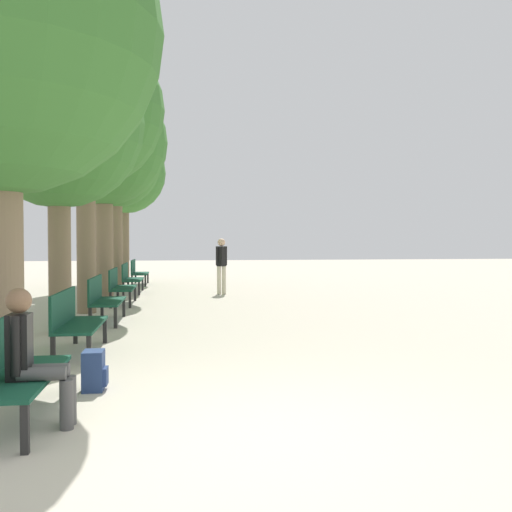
# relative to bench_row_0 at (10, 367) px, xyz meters

# --- Properties ---
(ground_plane) EXTENTS (80.00, 80.00, 0.00)m
(ground_plane) POSITION_rel_bench_row_0_xyz_m (2.04, -0.52, -0.51)
(ground_plane) COLOR beige
(bench_row_0) EXTENTS (0.54, 1.70, 0.91)m
(bench_row_0) POSITION_rel_bench_row_0_xyz_m (0.00, 0.00, 0.00)
(bench_row_0) COLOR #144733
(bench_row_0) RESTS_ON ground_plane
(bench_row_1) EXTENTS (0.54, 1.70, 0.91)m
(bench_row_1) POSITION_rel_bench_row_0_xyz_m (0.00, 3.12, 0.00)
(bench_row_1) COLOR #144733
(bench_row_1) RESTS_ON ground_plane
(bench_row_2) EXTENTS (0.54, 1.70, 0.91)m
(bench_row_2) POSITION_rel_bench_row_0_xyz_m (0.00, 6.25, 0.00)
(bench_row_2) COLOR #144733
(bench_row_2) RESTS_ON ground_plane
(bench_row_3) EXTENTS (0.54, 1.70, 0.91)m
(bench_row_3) POSITION_rel_bench_row_0_xyz_m (0.00, 9.37, 0.00)
(bench_row_3) COLOR #144733
(bench_row_3) RESTS_ON ground_plane
(bench_row_4) EXTENTS (0.54, 1.70, 0.91)m
(bench_row_4) POSITION_rel_bench_row_0_xyz_m (0.00, 12.50, 0.00)
(bench_row_4) COLOR #144733
(bench_row_4) RESTS_ON ground_plane
(bench_row_5) EXTENTS (0.54, 1.70, 0.91)m
(bench_row_5) POSITION_rel_bench_row_0_xyz_m (0.00, 15.62, 0.00)
(bench_row_5) COLOR #144733
(bench_row_5) RESTS_ON ground_plane
(tree_row_1) EXTENTS (2.94, 2.94, 5.13)m
(tree_row_1) POSITION_rel_bench_row_0_xyz_m (-0.55, 4.92, 3.12)
(tree_row_1) COLOR #7A664C
(tree_row_1) RESTS_ON ground_plane
(tree_row_2) EXTENTS (3.50, 3.50, 6.29)m
(tree_row_2) POSITION_rel_bench_row_0_xyz_m (-0.55, 7.77, 4.00)
(tree_row_2) COLOR #7A664C
(tree_row_2) RESTS_ON ground_plane
(tree_row_3) EXTENTS (3.50, 3.50, 6.09)m
(tree_row_3) POSITION_rel_bench_row_0_xyz_m (-0.55, 10.89, 3.79)
(tree_row_3) COLOR #7A664C
(tree_row_3) RESTS_ON ground_plane
(tree_row_4) EXTENTS (2.95, 2.95, 5.65)m
(tree_row_4) POSITION_rel_bench_row_0_xyz_m (-0.55, 13.87, 3.62)
(tree_row_4) COLOR #7A664C
(tree_row_4) RESTS_ON ground_plane
(tree_row_5) EXTENTS (3.11, 3.11, 5.74)m
(tree_row_5) POSITION_rel_bench_row_0_xyz_m (-0.55, 16.98, 3.66)
(tree_row_5) COLOR #7A664C
(tree_row_5) RESTS_ON ground_plane
(person_seated) EXTENTS (0.57, 0.32, 1.23)m
(person_seated) POSITION_rel_bench_row_0_xyz_m (0.25, -0.19, 0.15)
(person_seated) COLOR #4C4C4C
(person_seated) RESTS_ON ground_plane
(backpack) EXTENTS (0.26, 0.29, 0.44)m
(backpack) POSITION_rel_bench_row_0_xyz_m (0.59, 1.02, -0.29)
(backpack) COLOR navy
(backpack) RESTS_ON ground_plane
(pedestrian_near) EXTENTS (0.34, 0.30, 1.67)m
(pedestrian_near) POSITION_rel_bench_row_0_xyz_m (2.76, 11.69, 0.45)
(pedestrian_near) COLOR beige
(pedestrian_near) RESTS_ON ground_plane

